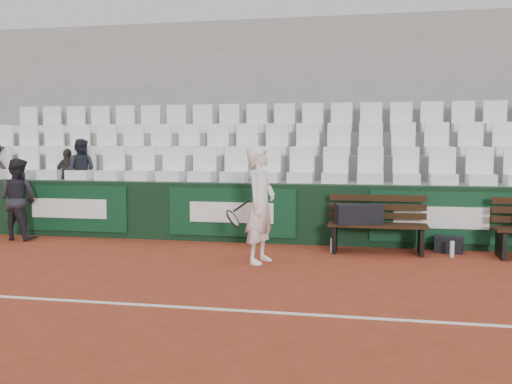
{
  "coord_description": "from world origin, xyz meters",
  "views": [
    {
      "loc": [
        2.08,
        -5.5,
        1.71
      ],
      "look_at": [
        0.51,
        2.4,
        1.0
      ],
      "focal_mm": 40.0,
      "sensor_mm": 36.0,
      "label": 1
    }
  ],
  "objects_px": {
    "tennis_player": "(260,205)",
    "water_bottle_near": "(332,245)",
    "sports_bag_left": "(359,214)",
    "sports_bag_ground": "(449,245)",
    "spectator_b": "(67,152)",
    "spectator_c": "(80,147)",
    "bench_left": "(377,238)",
    "water_bottle_far": "(452,249)",
    "ball_kid": "(18,199)"
  },
  "relations": [
    {
      "from": "tennis_player",
      "to": "water_bottle_near",
      "type": "bearing_deg",
      "value": 44.36
    },
    {
      "from": "sports_bag_left",
      "to": "sports_bag_ground",
      "type": "distance_m",
      "value": 1.48
    },
    {
      "from": "sports_bag_ground",
      "to": "tennis_player",
      "type": "relative_size",
      "value": 0.25
    },
    {
      "from": "spectator_b",
      "to": "spectator_c",
      "type": "height_order",
      "value": "spectator_c"
    },
    {
      "from": "spectator_c",
      "to": "water_bottle_near",
      "type": "bearing_deg",
      "value": 160.6
    },
    {
      "from": "sports_bag_left",
      "to": "spectator_c",
      "type": "xyz_separation_m",
      "value": [
        -5.27,
        1.14,
        1.01
      ]
    },
    {
      "from": "sports_bag_ground",
      "to": "spectator_b",
      "type": "relative_size",
      "value": 0.4
    },
    {
      "from": "spectator_b",
      "to": "bench_left",
      "type": "bearing_deg",
      "value": 177.24
    },
    {
      "from": "bench_left",
      "to": "water_bottle_near",
      "type": "xyz_separation_m",
      "value": [
        -0.68,
        -0.12,
        -0.11
      ]
    },
    {
      "from": "water_bottle_far",
      "to": "spectator_c",
      "type": "relative_size",
      "value": 0.2
    },
    {
      "from": "tennis_player",
      "to": "spectator_b",
      "type": "distance_m",
      "value": 4.75
    },
    {
      "from": "water_bottle_far",
      "to": "tennis_player",
      "type": "height_order",
      "value": "tennis_player"
    },
    {
      "from": "sports_bag_left",
      "to": "ball_kid",
      "type": "height_order",
      "value": "ball_kid"
    },
    {
      "from": "water_bottle_far",
      "to": "spectator_b",
      "type": "distance_m",
      "value": 7.15
    },
    {
      "from": "spectator_c",
      "to": "bench_left",
      "type": "bearing_deg",
      "value": 163.46
    },
    {
      "from": "water_bottle_near",
      "to": "spectator_c",
      "type": "bearing_deg",
      "value": 165.83
    },
    {
      "from": "sports_bag_left",
      "to": "water_bottle_near",
      "type": "xyz_separation_m",
      "value": [
        -0.4,
        -0.08,
        -0.49
      ]
    },
    {
      "from": "sports_bag_left",
      "to": "water_bottle_far",
      "type": "relative_size",
      "value": 2.92
    },
    {
      "from": "sports_bag_left",
      "to": "water_bottle_far",
      "type": "xyz_separation_m",
      "value": [
        1.38,
        -0.08,
        -0.48
      ]
    },
    {
      "from": "water_bottle_far",
      "to": "spectator_c",
      "type": "xyz_separation_m",
      "value": [
        -6.64,
        1.23,
        1.49
      ]
    },
    {
      "from": "bench_left",
      "to": "ball_kid",
      "type": "xyz_separation_m",
      "value": [
        -6.17,
        0.01,
        0.49
      ]
    },
    {
      "from": "sports_bag_left",
      "to": "ball_kid",
      "type": "bearing_deg",
      "value": 179.52
    },
    {
      "from": "tennis_player",
      "to": "spectator_c",
      "type": "xyz_separation_m",
      "value": [
        -3.91,
        2.16,
        0.78
      ]
    },
    {
      "from": "sports_bag_ground",
      "to": "tennis_player",
      "type": "height_order",
      "value": "tennis_player"
    },
    {
      "from": "spectator_c",
      "to": "tennis_player",
      "type": "bearing_deg",
      "value": 145.81
    },
    {
      "from": "bench_left",
      "to": "ball_kid",
      "type": "relative_size",
      "value": 1.05
    },
    {
      "from": "sports_bag_left",
      "to": "spectator_b",
      "type": "relative_size",
      "value": 0.68
    },
    {
      "from": "sports_bag_left",
      "to": "sports_bag_ground",
      "type": "height_order",
      "value": "sports_bag_left"
    },
    {
      "from": "water_bottle_far",
      "to": "tennis_player",
      "type": "distance_m",
      "value": 2.97
    },
    {
      "from": "sports_bag_ground",
      "to": "tennis_player",
      "type": "distance_m",
      "value": 3.1
    },
    {
      "from": "water_bottle_near",
      "to": "spectator_b",
      "type": "xyz_separation_m",
      "value": [
        -5.13,
        1.23,
        1.4
      ]
    },
    {
      "from": "ball_kid",
      "to": "spectator_c",
      "type": "relative_size",
      "value": 1.17
    },
    {
      "from": "water_bottle_far",
      "to": "sports_bag_ground",
      "type": "bearing_deg",
      "value": 90.45
    },
    {
      "from": "spectator_b",
      "to": "ball_kid",
      "type": "bearing_deg",
      "value": 80.19
    },
    {
      "from": "bench_left",
      "to": "tennis_player",
      "type": "height_order",
      "value": "tennis_player"
    },
    {
      "from": "spectator_b",
      "to": "water_bottle_near",
      "type": "bearing_deg",
      "value": 174.58
    },
    {
      "from": "tennis_player",
      "to": "sports_bag_ground",
      "type": "bearing_deg",
      "value": 25.27
    },
    {
      "from": "water_bottle_near",
      "to": "spectator_b",
      "type": "relative_size",
      "value": 0.22
    },
    {
      "from": "tennis_player",
      "to": "spectator_c",
      "type": "distance_m",
      "value": 4.54
    },
    {
      "from": "bench_left",
      "to": "spectator_b",
      "type": "relative_size",
      "value": 1.45
    },
    {
      "from": "bench_left",
      "to": "spectator_b",
      "type": "xyz_separation_m",
      "value": [
        -5.81,
        1.11,
        1.29
      ]
    },
    {
      "from": "bench_left",
      "to": "water_bottle_far",
      "type": "relative_size",
      "value": 6.25
    },
    {
      "from": "bench_left",
      "to": "spectator_b",
      "type": "bearing_deg",
      "value": 169.19
    },
    {
      "from": "water_bottle_far",
      "to": "water_bottle_near",
      "type": "bearing_deg",
      "value": -179.92
    },
    {
      "from": "sports_bag_ground",
      "to": "spectator_b",
      "type": "distance_m",
      "value": 7.09
    },
    {
      "from": "water_bottle_near",
      "to": "ball_kid",
      "type": "bearing_deg",
      "value": 178.61
    },
    {
      "from": "water_bottle_far",
      "to": "tennis_player",
      "type": "xyz_separation_m",
      "value": [
        -2.73,
        -0.94,
        0.71
      ]
    },
    {
      "from": "ball_kid",
      "to": "sports_bag_ground",
      "type": "bearing_deg",
      "value": -173.21
    },
    {
      "from": "ball_kid",
      "to": "water_bottle_near",
      "type": "bearing_deg",
      "value": -176.33
    },
    {
      "from": "ball_kid",
      "to": "spectator_b",
      "type": "height_order",
      "value": "spectator_b"
    }
  ]
}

